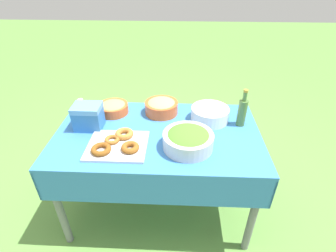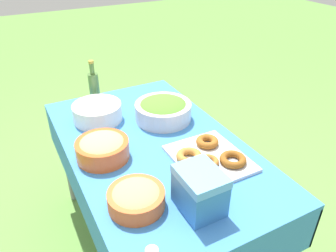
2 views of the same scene
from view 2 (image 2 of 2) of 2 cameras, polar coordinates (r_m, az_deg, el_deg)
ground_plane at (r=2.12m, az=-2.02°, el=-19.64°), size 14.00×14.00×0.00m
picnic_table at (r=1.68m, az=-2.42°, el=-5.94°), size 1.37×0.81×0.73m
salad_bowl at (r=1.80m, az=-0.86°, el=2.90°), size 0.31×0.31×0.12m
pasta_bowl at (r=1.53m, az=-11.36°, el=-3.70°), size 0.24×0.24×0.11m
donut_platter at (r=1.52m, az=7.19°, el=-5.25°), size 0.36×0.33×0.05m
plate_stack at (r=1.84m, az=-12.19°, el=2.38°), size 0.27×0.27×0.10m
olive_oil_bottle at (r=2.01m, az=-12.74°, el=6.67°), size 0.06×0.06×0.27m
bread_bowl at (r=1.27m, az=-5.56°, el=-12.26°), size 0.22×0.22×0.09m
cooler_box at (r=1.24m, az=5.54°, el=-11.11°), size 0.18×0.15×0.17m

